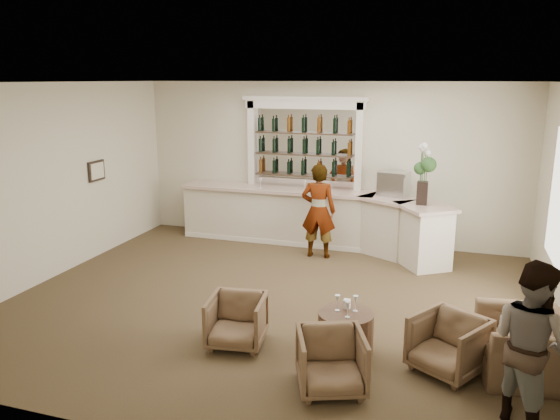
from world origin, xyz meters
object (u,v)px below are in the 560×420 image
at_px(armchair_center, 331,362).
at_px(armchair_right, 448,344).
at_px(armchair_left, 237,321).
at_px(espresso_machine, 394,184).
at_px(guest, 531,343).
at_px(bar_counter, 314,218).
at_px(sommelier, 318,211).
at_px(flower_vase, 424,170).
at_px(armchair_far, 524,346).
at_px(cocktail_table, 346,331).

relative_size(armchair_center, armchair_right, 0.98).
relative_size(armchair_left, espresso_machine, 1.36).
bearing_deg(guest, armchair_right, 3.97).
height_order(bar_counter, armchair_right, bar_counter).
height_order(sommelier, guest, sommelier).
bearing_deg(sommelier, armchair_left, 85.84).
bearing_deg(guest, flower_vase, -24.50).
bearing_deg(armchair_left, armchair_right, -5.16).
relative_size(bar_counter, sommelier, 3.15).
xyz_separation_m(armchair_far, flower_vase, (-1.42, 3.61, 1.41)).
bearing_deg(espresso_machine, cocktail_table, -77.99).
bearing_deg(cocktail_table, espresso_machine, 89.08).
height_order(cocktail_table, armchair_right, armchair_right).
bearing_deg(armchair_far, sommelier, -144.58).
height_order(bar_counter, espresso_machine, espresso_machine).
relative_size(sommelier, armchair_left, 2.51).
bearing_deg(armchair_left, armchair_center, -33.45).
distance_m(cocktail_table, armchair_right, 1.25).
xyz_separation_m(sommelier, espresso_machine, (1.31, 0.75, 0.47)).
height_order(armchair_left, flower_vase, flower_vase).
distance_m(cocktail_table, flower_vase, 4.00).
xyz_separation_m(guest, armchair_left, (-3.35, 0.62, -0.52)).
distance_m(guest, armchair_far, 1.08).
height_order(sommelier, armchair_left, sommelier).
bearing_deg(armchair_far, bar_counter, -147.37).
relative_size(sommelier, armchair_center, 2.45).
xyz_separation_m(armchair_right, espresso_machine, (-1.17, 4.45, 1.03)).
height_order(bar_counter, armchair_far, bar_counter).
xyz_separation_m(armchair_left, espresso_machine, (1.43, 4.58, 1.04)).
xyz_separation_m(cocktail_table, armchair_center, (0.03, -0.95, 0.09)).
xyz_separation_m(sommelier, flower_vase, (1.88, 0.12, 0.86)).
relative_size(guest, armchair_left, 2.34).
relative_size(espresso_machine, flower_vase, 0.48).
relative_size(bar_counter, espresso_machine, 10.75).
bearing_deg(armchair_center, sommelier, 84.38).
bearing_deg(flower_vase, bar_counter, 165.89).
distance_m(armchair_left, flower_vase, 4.65).
bearing_deg(guest, armchair_left, 38.64).
height_order(bar_counter, cocktail_table, bar_counter).
distance_m(cocktail_table, espresso_machine, 4.43).
bearing_deg(flower_vase, armchair_far, -68.47).
height_order(armchair_far, espresso_machine, espresso_machine).
height_order(bar_counter, armchair_center, bar_counter).
xyz_separation_m(cocktail_table, guest, (1.99, -0.91, 0.60)).
distance_m(guest, armchair_right, 1.17).
distance_m(cocktail_table, sommelier, 3.80).
height_order(sommelier, armchair_far, sommelier).
xyz_separation_m(bar_counter, guest, (3.48, -5.10, 0.27)).
distance_m(cocktail_table, guest, 2.27).
relative_size(cocktail_table, espresso_machine, 1.32).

